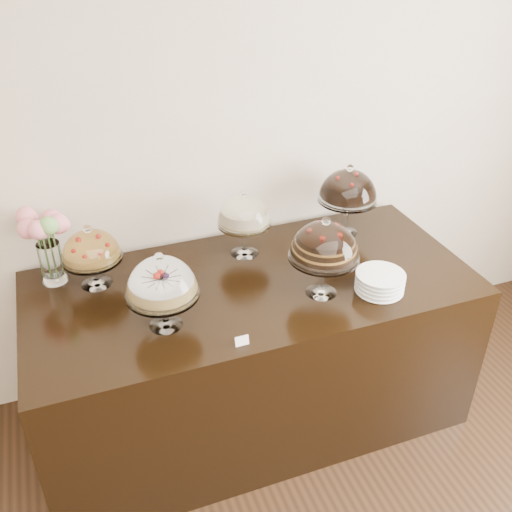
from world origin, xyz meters
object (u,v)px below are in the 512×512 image
object	(u,v)px
display_counter	(253,351)
cake_stand_fruit_tart	(91,248)
cake_stand_dark_choco	(348,188)
flower_vase	(45,237)
cake_stand_cheesecake	(244,213)
cake_stand_sugar_sponge	(161,281)
cake_stand_choco_layer	(325,244)
plate_stack	(380,282)

from	to	relation	value
display_counter	cake_stand_fruit_tart	bearing A→B (deg)	160.84
cake_stand_dark_choco	flower_vase	world-z (taller)	cake_stand_dark_choco
cake_stand_cheesecake	cake_stand_fruit_tart	bearing A→B (deg)	-178.52
cake_stand_dark_choco	cake_stand_sugar_sponge	bearing A→B (deg)	-157.48
cake_stand_sugar_sponge	cake_stand_dark_choco	bearing A→B (deg)	22.52
cake_stand_choco_layer	cake_stand_fruit_tart	world-z (taller)	cake_stand_choco_layer
plate_stack	cake_stand_dark_choco	bearing A→B (deg)	78.95
flower_vase	plate_stack	size ratio (longest dim) A/B	1.64
cake_stand_cheesecake	cake_stand_fruit_tart	world-z (taller)	cake_stand_cheesecake
cake_stand_choco_layer	plate_stack	xyz separation A→B (m)	(0.27, -0.08, -0.22)
display_counter	cake_stand_sugar_sponge	distance (m)	0.85
cake_stand_choco_layer	cake_stand_sugar_sponge	bearing A→B (deg)	178.85
cake_stand_cheesecake	cake_stand_fruit_tart	xyz separation A→B (m)	(-0.78, -0.02, -0.04)
cake_stand_dark_choco	plate_stack	xyz separation A→B (m)	(-0.11, -0.57, -0.23)
cake_stand_sugar_sponge	plate_stack	size ratio (longest dim) A/B	1.64
cake_stand_dark_choco	flower_vase	xyz separation A→B (m)	(-1.58, 0.08, -0.03)
cake_stand_choco_layer	cake_stand_fruit_tart	bearing A→B (deg)	155.93
cake_stand_fruit_tart	cake_stand_choco_layer	bearing A→B (deg)	-24.07
display_counter	cake_stand_fruit_tart	xyz separation A→B (m)	(-0.72, 0.25, 0.65)
flower_vase	plate_stack	xyz separation A→B (m)	(1.46, -0.65, -0.19)
plate_stack	cake_stand_fruit_tart	bearing A→B (deg)	157.34
display_counter	cake_stand_choco_layer	world-z (taller)	cake_stand_choco_layer
cake_stand_choco_layer	cake_stand_dark_choco	size ratio (longest dim) A/B	0.99
cake_stand_cheesecake	cake_stand_fruit_tart	size ratio (longest dim) A/B	1.14
display_counter	plate_stack	distance (m)	0.79
cake_stand_choco_layer	cake_stand_fruit_tart	size ratio (longest dim) A/B	1.25
cake_stand_dark_choco	plate_stack	size ratio (longest dim) A/B	1.80
flower_vase	cake_stand_choco_layer	bearing A→B (deg)	-25.31
display_counter	cake_stand_dark_choco	world-z (taller)	cake_stand_dark_choco
cake_stand_choco_layer	flower_vase	xyz separation A→B (m)	(-1.20, 0.57, -0.03)
cake_stand_choco_layer	cake_stand_cheesecake	world-z (taller)	cake_stand_choco_layer
plate_stack	cake_stand_choco_layer	bearing A→B (deg)	162.89
cake_stand_sugar_sponge	cake_stand_choco_layer	size ratio (longest dim) A/B	0.91
display_counter	flower_vase	world-z (taller)	flower_vase
cake_stand_sugar_sponge	cake_stand_dark_choco	size ratio (longest dim) A/B	0.91
cake_stand_cheesecake	cake_stand_sugar_sponge	bearing A→B (deg)	-139.35
cake_stand_fruit_tart	cake_stand_cheesecake	bearing A→B (deg)	1.48
flower_vase	cake_stand_sugar_sponge	bearing A→B (deg)	-51.28
display_counter	cake_stand_choco_layer	distance (m)	0.80
cake_stand_fruit_tart	plate_stack	xyz separation A→B (m)	(1.27, -0.53, -0.15)
display_counter	flower_vase	bearing A→B (deg)	158.09
cake_stand_dark_choco	cake_stand_fruit_tart	world-z (taller)	cake_stand_dark_choco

